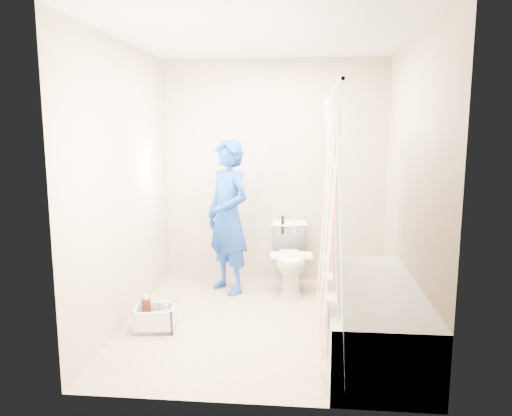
# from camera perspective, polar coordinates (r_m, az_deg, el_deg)

# --- Properties ---
(floor) EXTENTS (2.60, 2.60, 0.00)m
(floor) POSITION_cam_1_polar(r_m,az_deg,el_deg) (4.47, 0.97, -12.90)
(floor) COLOR tan
(floor) RESTS_ON ground
(ceiling) EXTENTS (2.40, 2.60, 0.02)m
(ceiling) POSITION_cam_1_polar(r_m,az_deg,el_deg) (4.19, 1.07, 19.05)
(ceiling) COLOR silver
(ceiling) RESTS_ON wall_back
(wall_back) EXTENTS (2.40, 0.02, 2.40)m
(wall_back) POSITION_cam_1_polar(r_m,az_deg,el_deg) (5.45, 2.08, 4.21)
(wall_back) COLOR #B3AA8A
(wall_back) RESTS_ON ground
(wall_front) EXTENTS (2.40, 0.02, 2.40)m
(wall_front) POSITION_cam_1_polar(r_m,az_deg,el_deg) (2.88, -0.99, -0.62)
(wall_front) COLOR #B3AA8A
(wall_front) RESTS_ON ground
(wall_left) EXTENTS (0.02, 2.60, 2.40)m
(wall_left) POSITION_cam_1_polar(r_m,az_deg,el_deg) (4.42, -14.70, 2.64)
(wall_left) COLOR #B3AA8A
(wall_left) RESTS_ON ground
(wall_right) EXTENTS (0.02, 2.60, 2.40)m
(wall_right) POSITION_cam_1_polar(r_m,az_deg,el_deg) (4.24, 17.40, 2.23)
(wall_right) COLOR #B3AA8A
(wall_right) RESTS_ON ground
(bathtub) EXTENTS (0.70, 1.75, 0.50)m
(bathtub) POSITION_cam_1_polar(r_m,az_deg,el_deg) (4.00, 12.97, -11.80)
(bathtub) COLOR silver
(bathtub) RESTS_ON ground
(curtain_rod) EXTENTS (0.02, 1.90, 0.02)m
(curtain_rod) POSITION_cam_1_polar(r_m,az_deg,el_deg) (3.71, 8.78, 13.17)
(curtain_rod) COLOR silver
(curtain_rod) RESTS_ON wall_back
(shower_curtain) EXTENTS (0.06, 1.75, 1.80)m
(shower_curtain) POSITION_cam_1_polar(r_m,az_deg,el_deg) (3.76, 8.42, -1.09)
(shower_curtain) COLOR silver
(shower_curtain) RESTS_ON curtain_rod
(toilet) EXTENTS (0.44, 0.71, 0.69)m
(toilet) POSITION_cam_1_polar(r_m,az_deg,el_deg) (5.18, 3.95, -5.74)
(toilet) COLOR white
(toilet) RESTS_ON ground
(tank_lid) EXTENTS (0.44, 0.22, 0.03)m
(tank_lid) POSITION_cam_1_polar(r_m,az_deg,el_deg) (5.06, 4.04, -5.42)
(tank_lid) COLOR white
(tank_lid) RESTS_ON toilet
(tank_internals) EXTENTS (0.17, 0.06, 0.22)m
(tank_internals) POSITION_cam_1_polar(r_m,az_deg,el_deg) (5.28, 3.43, -1.72)
(tank_internals) COLOR black
(tank_internals) RESTS_ON toilet
(plumber) EXTENTS (0.67, 0.66, 1.56)m
(plumber) POSITION_cam_1_polar(r_m,az_deg,el_deg) (5.06, -3.21, -1.04)
(plumber) COLOR navy
(plumber) RESTS_ON ground
(cleaning_caddy) EXTENTS (0.36, 0.31, 0.25)m
(cleaning_caddy) POSITION_cam_1_polar(r_m,az_deg,el_deg) (4.37, -11.33, -12.35)
(cleaning_caddy) COLOR silver
(cleaning_caddy) RESTS_ON ground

